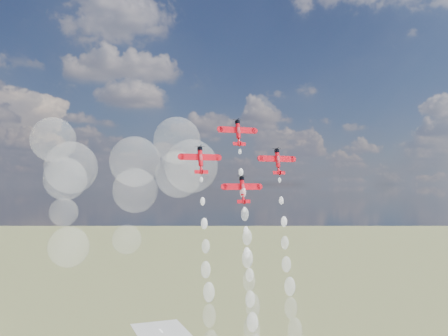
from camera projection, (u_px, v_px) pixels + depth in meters
plane_lead at (238, 132)px, 165.42m from camera, size 13.22×4.48×9.36m
plane_left at (200, 159)px, 158.18m from camera, size 13.22×4.48×9.36m
plane_right at (278, 161)px, 168.41m from camera, size 13.22×4.48×9.36m
plane_slot at (242, 189)px, 161.17m from camera, size 13.22×4.48×9.36m
smoke_trail_lead at (250, 290)px, 154.40m from camera, size 5.43×13.61×60.85m
smoke_trail_left at (210, 326)px, 146.94m from camera, size 5.14×14.44×60.16m
smoke_trail_right at (292, 317)px, 156.96m from camera, size 5.90×14.61×60.70m
drifted_smoke_cloud at (131, 172)px, 176.69m from camera, size 66.40×39.21×51.93m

